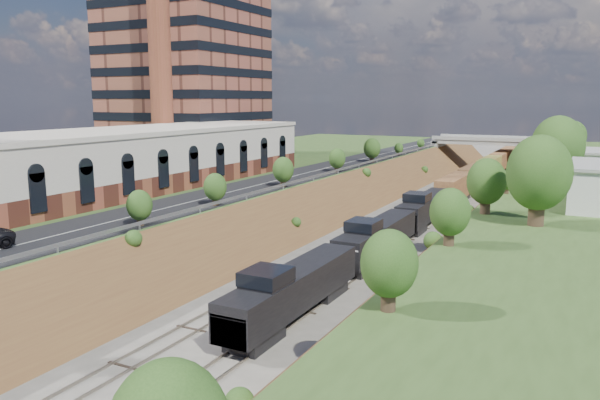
{
  "coord_description": "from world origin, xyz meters",
  "views": [
    {
      "loc": [
        21.2,
        -11.64,
        15.46
      ],
      "look_at": [
        -3.67,
        37.03,
        6.0
      ],
      "focal_mm": 35.0,
      "sensor_mm": 36.0,
      "label": 1
    }
  ],
  "objects": [
    {
      "name": "embankment_right",
      "position": [
        11.0,
        60.0,
        0.0
      ],
      "size": [
        10.0,
        180.0,
        10.0
      ],
      "primitive_type": "cube",
      "rotation": [
        0.0,
        0.79,
        0.0
      ],
      "color": "brown",
      "rests_on": "ground"
    },
    {
      "name": "smokestack",
      "position": [
        -36.0,
        56.0,
        25.0
      ],
      "size": [
        3.2,
        3.2,
        40.0
      ],
      "primitive_type": "cylinder",
      "color": "brown",
      "rests_on": "platform_left"
    },
    {
      "name": "platform_left",
      "position": [
        -33.0,
        60.0,
        2.5
      ],
      "size": [
        44.0,
        180.0,
        5.0
      ],
      "primitive_type": "cube",
      "color": "#364F20",
      "rests_on": "ground"
    },
    {
      "name": "road",
      "position": [
        -15.5,
        60.0,
        5.05
      ],
      "size": [
        8.0,
        180.0,
        0.1
      ],
      "primitive_type": "cube",
      "color": "black",
      "rests_on": "platform_left"
    },
    {
      "name": "guardrail",
      "position": [
        -11.4,
        59.8,
        5.55
      ],
      "size": [
        0.1,
        171.0,
        0.7
      ],
      "color": "#99999E",
      "rests_on": "platform_left"
    },
    {
      "name": "rail_left_track",
      "position": [
        -2.6,
        60.0,
        0.09
      ],
      "size": [
        1.58,
        180.0,
        0.18
      ],
      "primitive_type": "cube",
      "color": "gray",
      "rests_on": "ground"
    },
    {
      "name": "tree_right_large",
      "position": [
        17.0,
        40.0,
        9.38
      ],
      "size": [
        5.25,
        5.25,
        7.61
      ],
      "color": "#473323",
      "rests_on": "platform_right"
    },
    {
      "name": "freight_train",
      "position": [
        2.6,
        89.4,
        2.44
      ],
      "size": [
        2.77,
        142.15,
        4.55
      ],
      "color": "black",
      "rests_on": "ground"
    },
    {
      "name": "rail_right_track",
      "position": [
        2.6,
        60.0,
        0.09
      ],
      "size": [
        1.58,
        180.0,
        0.18
      ],
      "primitive_type": "cube",
      "color": "gray",
      "rests_on": "ground"
    },
    {
      "name": "embankment_left",
      "position": [
        -11.0,
        60.0,
        0.0
      ],
      "size": [
        10.0,
        180.0,
        10.0
      ],
      "primitive_type": "cube",
      "rotation": [
        0.0,
        0.79,
        0.0
      ],
      "color": "brown",
      "rests_on": "ground"
    },
    {
      "name": "commercial_building",
      "position": [
        -28.0,
        38.0,
        8.51
      ],
      "size": [
        14.3,
        62.3,
        7.0
      ],
      "color": "brown",
      "rests_on": "platform_left"
    },
    {
      "name": "tree_left_crest",
      "position": [
        -11.8,
        20.0,
        7.04
      ],
      "size": [
        2.45,
        2.45,
        3.55
      ],
      "color": "#473323",
      "rests_on": "platform_left"
    },
    {
      "name": "overpass",
      "position": [
        0.0,
        122.0,
        4.92
      ],
      "size": [
        24.5,
        8.3,
        7.4
      ],
      "color": "gray",
      "rests_on": "ground"
    }
  ]
}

